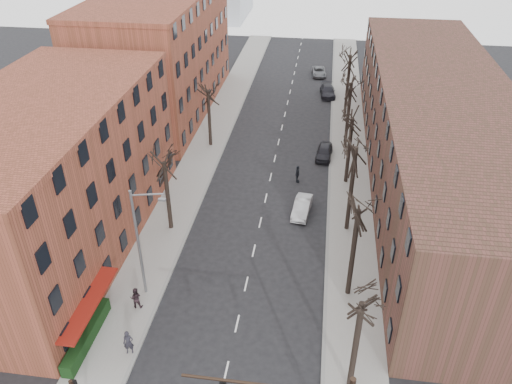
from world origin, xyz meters
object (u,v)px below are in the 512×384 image
at_px(silver_sedan, 302,207).
at_px(parked_car_near, 324,152).
at_px(parked_car_mid, 328,91).
at_px(pedestrian_a, 128,343).

bearing_deg(silver_sedan, parked_car_near, 87.30).
distance_m(parked_car_near, parked_car_mid, 18.20).
xyz_separation_m(parked_car_mid, pedestrian_a, (-11.70, -46.72, 0.36)).
bearing_deg(pedestrian_a, parked_car_mid, 61.33).
height_order(parked_car_near, parked_car_mid, parked_car_mid).
relative_size(silver_sedan, parked_car_near, 1.01).
bearing_deg(parked_car_mid, pedestrian_a, -109.88).
relative_size(silver_sedan, parked_car_mid, 0.85).
height_order(silver_sedan, pedestrian_a, pedestrian_a).
distance_m(silver_sedan, parked_car_mid, 29.29).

